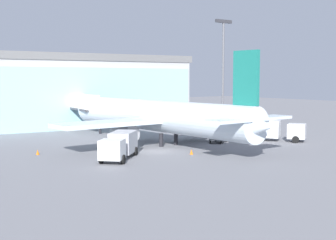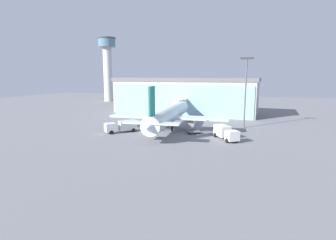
{
  "view_description": "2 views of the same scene",
  "coord_description": "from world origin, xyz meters",
  "px_view_note": "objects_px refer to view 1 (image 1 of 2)",
  "views": [
    {
      "loc": [
        -29.07,
        -43.69,
        8.22
      ],
      "look_at": [
        4.78,
        4.49,
        2.97
      ],
      "focal_mm": 50.0,
      "sensor_mm": 36.0,
      "label": 1
    },
    {
      "loc": [
        22.5,
        -55.56,
        12.91
      ],
      "look_at": [
        3.04,
        5.02,
        2.21
      ],
      "focal_mm": 28.0,
      "sensor_mm": 36.0,
      "label": 2
    }
  ],
  "objects_px": {
    "fuel_truck": "(275,130)",
    "safety_cone_nose": "(191,152)",
    "airplane": "(158,116)",
    "baggage_cart": "(218,139)",
    "catering_truck": "(120,145)",
    "safety_cone_wingtip": "(38,152)",
    "jet_bridge": "(79,103)",
    "apron_light_mast": "(223,64)"
  },
  "relations": [
    {
      "from": "jet_bridge",
      "to": "airplane",
      "type": "distance_m",
      "value": 19.71
    },
    {
      "from": "airplane",
      "to": "catering_truck",
      "type": "height_order",
      "value": "airplane"
    },
    {
      "from": "safety_cone_nose",
      "to": "airplane",
      "type": "bearing_deg",
      "value": 79.78
    },
    {
      "from": "jet_bridge",
      "to": "baggage_cart",
      "type": "relative_size",
      "value": 3.74
    },
    {
      "from": "apron_light_mast",
      "to": "baggage_cart",
      "type": "xyz_separation_m",
      "value": [
        -10.5,
        -10.97,
        -9.93
      ]
    },
    {
      "from": "apron_light_mast",
      "to": "safety_cone_wingtip",
      "type": "relative_size",
      "value": 31.67
    },
    {
      "from": "fuel_truck",
      "to": "safety_cone_nose",
      "type": "distance_m",
      "value": 16.02
    },
    {
      "from": "jet_bridge",
      "to": "airplane",
      "type": "height_order",
      "value": "airplane"
    },
    {
      "from": "airplane",
      "to": "fuel_truck",
      "type": "distance_m",
      "value": 15.7
    },
    {
      "from": "baggage_cart",
      "to": "jet_bridge",
      "type": "bearing_deg",
      "value": -99.51
    },
    {
      "from": "jet_bridge",
      "to": "airplane",
      "type": "relative_size",
      "value": 0.33
    },
    {
      "from": "airplane",
      "to": "safety_cone_wingtip",
      "type": "height_order",
      "value": "airplane"
    },
    {
      "from": "catering_truck",
      "to": "safety_cone_nose",
      "type": "relative_size",
      "value": 12.27
    },
    {
      "from": "jet_bridge",
      "to": "fuel_truck",
      "type": "relative_size",
      "value": 1.65
    },
    {
      "from": "fuel_truck",
      "to": "safety_cone_nose",
      "type": "bearing_deg",
      "value": -114.67
    },
    {
      "from": "fuel_truck",
      "to": "safety_cone_wingtip",
      "type": "relative_size",
      "value": 13.28
    },
    {
      "from": "fuel_truck",
      "to": "safety_cone_nose",
      "type": "height_order",
      "value": "fuel_truck"
    },
    {
      "from": "baggage_cart",
      "to": "airplane",
      "type": "bearing_deg",
      "value": -56.69
    },
    {
      "from": "jet_bridge",
      "to": "baggage_cart",
      "type": "xyz_separation_m",
      "value": [
        8.72,
        -23.07,
        -3.9
      ]
    },
    {
      "from": "fuel_truck",
      "to": "safety_cone_nose",
      "type": "relative_size",
      "value": 13.28
    },
    {
      "from": "catering_truck",
      "to": "baggage_cart",
      "type": "xyz_separation_m",
      "value": [
        16.26,
        3.33,
        -0.97
      ]
    },
    {
      "from": "safety_cone_wingtip",
      "to": "catering_truck",
      "type": "bearing_deg",
      "value": -50.72
    },
    {
      "from": "apron_light_mast",
      "to": "catering_truck",
      "type": "relative_size",
      "value": 2.58
    },
    {
      "from": "catering_truck",
      "to": "safety_cone_nose",
      "type": "height_order",
      "value": "catering_truck"
    },
    {
      "from": "airplane",
      "to": "safety_cone_nose",
      "type": "bearing_deg",
      "value": 165.43
    },
    {
      "from": "jet_bridge",
      "to": "apron_light_mast",
      "type": "relative_size",
      "value": 0.69
    },
    {
      "from": "safety_cone_wingtip",
      "to": "fuel_truck",
      "type": "bearing_deg",
      "value": -13.25
    },
    {
      "from": "airplane",
      "to": "baggage_cart",
      "type": "distance_m",
      "value": 8.33
    },
    {
      "from": "fuel_truck",
      "to": "jet_bridge",
      "type": "bearing_deg",
      "value": 178.05
    },
    {
      "from": "jet_bridge",
      "to": "catering_truck",
      "type": "bearing_deg",
      "value": 170.09
    },
    {
      "from": "jet_bridge",
      "to": "apron_light_mast",
      "type": "distance_m",
      "value": 23.5
    },
    {
      "from": "catering_truck",
      "to": "baggage_cart",
      "type": "relative_size",
      "value": 2.09
    },
    {
      "from": "airplane",
      "to": "baggage_cart",
      "type": "bearing_deg",
      "value": -120.83
    },
    {
      "from": "apron_light_mast",
      "to": "fuel_truck",
      "type": "relative_size",
      "value": 2.39
    },
    {
      "from": "airplane",
      "to": "fuel_truck",
      "type": "relative_size",
      "value": 5.0
    },
    {
      "from": "jet_bridge",
      "to": "safety_cone_wingtip",
      "type": "relative_size",
      "value": 21.96
    },
    {
      "from": "airplane",
      "to": "safety_cone_nose",
      "type": "height_order",
      "value": "airplane"
    },
    {
      "from": "apron_light_mast",
      "to": "baggage_cart",
      "type": "relative_size",
      "value": 5.4
    },
    {
      "from": "airplane",
      "to": "catering_truck",
      "type": "xyz_separation_m",
      "value": [
        -9.31,
        -6.8,
        -2.02
      ]
    },
    {
      "from": "apron_light_mast",
      "to": "fuel_truck",
      "type": "distance_m",
      "value": 16.85
    },
    {
      "from": "fuel_truck",
      "to": "airplane",
      "type": "bearing_deg",
      "value": -147.74
    },
    {
      "from": "airplane",
      "to": "baggage_cart",
      "type": "xyz_separation_m",
      "value": [
        6.96,
        -3.47,
        -2.99
      ]
    }
  ]
}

